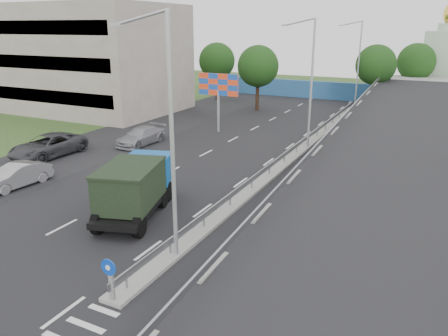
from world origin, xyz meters
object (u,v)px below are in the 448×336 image
Objects in this scene: parked_car_d at (141,136)px; lamp_post_mid at (309,77)px; lamp_post_far at (357,60)px; parked_car_b at (16,176)px; parked_car_c at (48,146)px; sign_bollard at (111,279)px; lamp_post_near at (168,128)px; billboard at (218,88)px; dump_truck at (136,185)px.

lamp_post_mid is at bearing 24.18° from parked_car_d.
parked_car_b is at bearing -110.16° from lamp_post_far.
lamp_post_mid is 1.63× the size of parked_car_c.
sign_bollard is at bearing -34.79° from parked_car_c.
lamp_post_mid is 14.75m from parked_car_d.
parked_car_b is at bearing -128.67° from lamp_post_mid.
parked_car_d is at bearing 130.78° from lamp_post_near.
lamp_post_mid is 1.83× the size of billboard.
dump_truck is 1.60× the size of parked_car_b.
lamp_post_near reaches higher than sign_bollard.
lamp_post_mid is at bearing 55.77° from parked_car_b.
lamp_post_far reaches higher than dump_truck.
parked_car_c is (-17.09, -11.20, -4.95)m from lamp_post_mid.
parked_car_d is (-12.90, -25.04, -5.07)m from lamp_post_far.
parked_car_c is (-7.98, -13.20, -3.33)m from billboard.
sign_bollard is at bearing -70.79° from billboard.
lamp_post_far is (0.11, 43.83, 4.77)m from sign_bollard.
lamp_post_near is 1.41× the size of dump_truck.
lamp_post_mid is 17.88m from dump_truck.
parked_car_c is 1.22× the size of parked_car_d.
sign_bollard is 24.30m from lamp_post_mid.
lamp_post_near is 1.99× the size of parked_car_d.
lamp_post_near is 1.00× the size of lamp_post_far.
sign_bollard is 22.73m from parked_car_d.
sign_bollard is at bearing -76.26° from dump_truck.
parked_car_d is at bearing -118.31° from billboard.
lamp_post_mid reaches higher than parked_car_c.
billboard is 0.89× the size of parked_car_c.
parked_car_c is at bearing 152.76° from lamp_post_near.
lamp_post_near is 2.27× the size of parked_car_b.
billboard is at bearing -116.84° from lamp_post_far.
parked_car_c is at bearing -146.77° from lamp_post_mid.
parked_car_b is (-4.45, -18.95, -3.45)m from billboard.
lamp_post_far is 28.62m from parked_car_d.
parked_car_d is (4.19, 6.16, -0.12)m from parked_car_c.
lamp_post_mid is at bearing 90.00° from lamp_post_near.
lamp_post_near is 19.85m from parked_car_c.
sign_bollard is at bearing -90.14° from lamp_post_far.
lamp_post_mid and lamp_post_far have the same top height.
sign_bollard is at bearing -22.63° from parked_car_b.
lamp_post_near and lamp_post_far have the same top height.
parked_car_c is at bearing 143.37° from sign_bollard.
dump_truck reaches higher than sign_bollard.
lamp_post_near is 40.00m from lamp_post_far.
lamp_post_far is (0.00, 40.00, 0.00)m from lamp_post_near.
parked_car_d is at bearing 124.26° from sign_bollard.
parked_car_b is at bearing 167.33° from lamp_post_near.
lamp_post_near reaches higher than parked_car_d.
lamp_post_mid is 2.27× the size of parked_car_b.
parked_car_d is at bearing -158.66° from lamp_post_mid.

